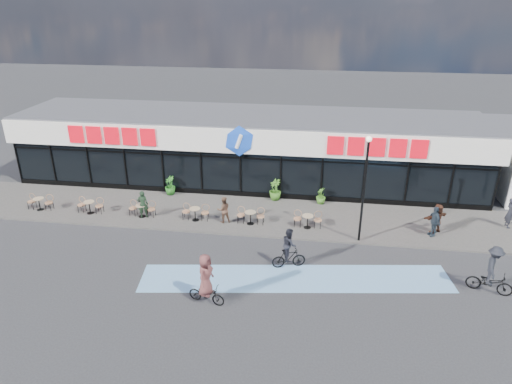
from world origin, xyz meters
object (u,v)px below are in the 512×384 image
pedestrian_a (434,221)px  potted_plant_left (170,185)px  pedestrian_b (510,213)px  potted_plant_mid (275,190)px  patron_left (143,204)px  lamp_post (365,181)px  pedestrian_c (437,218)px  bistro_set_0 (40,202)px  patron_right (224,210)px  cyclist_b (492,273)px  potted_plant_right (321,196)px  cyclist_a (289,251)px

pedestrian_a → potted_plant_left: bearing=-121.6°
potted_plant_left → pedestrian_b: (19.69, -1.66, 0.25)m
potted_plant_left → potted_plant_mid: bearing=1.0°
potted_plant_left → patron_left: bearing=-98.1°
pedestrian_a → pedestrian_b: bearing=90.7°
lamp_post → patron_left: bearing=175.5°
pedestrian_c → bistro_set_0: bearing=-31.3°
pedestrian_a → pedestrian_b: size_ratio=0.98×
patron_right → cyclist_b: size_ratio=0.69×
potted_plant_left → potted_plant_mid: size_ratio=0.91×
cyclist_b → pedestrian_c: bearing=102.7°
patron_left → lamp_post: bearing=157.8°
patron_right → cyclist_b: (12.62, -4.64, 0.08)m
lamp_post → potted_plant_right: bearing=115.4°
bistro_set_0 → potted_plant_right: bearing=11.0°
lamp_post → bistro_set_0: 18.71m
bistro_set_0 → cyclist_a: (15.03, -3.98, 0.31)m
lamp_post → patron_right: 7.85m
potted_plant_mid → cyclist_a: size_ratio=0.65×
patron_right → cyclist_b: bearing=137.7°
patron_right → cyclist_a: size_ratio=0.75×
potted_plant_left → cyclist_a: cyclist_a is taller
patron_left → potted_plant_mid: bearing=-171.8°
pedestrian_c → patron_right: bearing=-30.0°
lamp_post → patron_left: lamp_post is taller
potted_plant_right → pedestrian_c: size_ratio=0.63×
potted_plant_left → cyclist_b: 18.59m
lamp_post → potted_plant_mid: bearing=137.5°
pedestrian_b → bistro_set_0: bearing=87.1°
lamp_post → cyclist_a: bearing=-139.8°
bistro_set_0 → pedestrian_c: bearing=1.0°
potted_plant_left → potted_plant_mid: potted_plant_mid is taller
pedestrian_b → cyclist_a: bearing=109.4°
potted_plant_right → cyclist_b: bearing=-47.3°
potted_plant_right → patron_right: (-5.33, -3.26, 0.25)m
bistro_set_0 → pedestrian_b: (26.61, 1.58, 0.40)m
pedestrian_a → cyclist_b: size_ratio=0.75×
potted_plant_left → patron_left: patron_left is taller
patron_right → cyclist_b: 13.45m
potted_plant_mid → patron_left: 7.98m
lamp_post → pedestrian_a: size_ratio=3.35×
bistro_set_0 → patron_right: bearing=-0.4°
patron_left → patron_right: bearing=163.1°
pedestrian_c → pedestrian_a: bearing=27.9°
patron_right → pedestrian_a: bearing=158.2°
potted_plant_left → pedestrian_b: size_ratio=0.71×
potted_plant_left → pedestrian_a: bearing=-11.9°
potted_plant_mid → cyclist_b: bearing=-38.6°
pedestrian_b → cyclist_b: (-2.89, -6.30, -0.01)m
potted_plant_left → bistro_set_0: bearing=-154.9°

